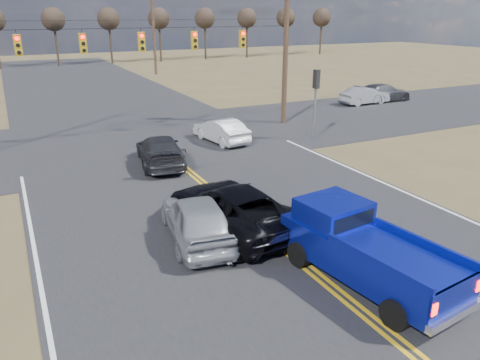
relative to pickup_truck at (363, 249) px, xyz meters
name	(u,v)px	position (x,y,z in m)	size (l,w,h in m)	color
ground	(354,307)	(-0.93, -0.89, -0.93)	(160.00, 160.00, 0.00)	brown
road_main	(201,182)	(-0.93, 9.11, -0.93)	(14.00, 120.00, 0.02)	#28282B
road_cross	(148,139)	(-0.93, 17.11, -0.93)	(120.00, 12.00, 0.02)	#28282B
signal_gantry	(152,46)	(-0.43, 16.90, 4.13)	(19.60, 4.83, 10.00)	#473323
utility_poles	(147,44)	(-0.93, 16.11, 4.29)	(19.60, 58.32, 10.00)	#473323
treeline	(106,29)	(-0.93, 26.08, 4.77)	(87.00, 117.80, 7.40)	#33261C
pickup_truck	(363,249)	(0.00, 0.00, 0.00)	(2.54, 5.32, 1.92)	black
silver_suv	(197,218)	(-3.05, 4.17, -0.19)	(1.76, 4.37, 1.49)	#9FA2A7
black_suv	(232,208)	(-1.73, 4.41, -0.18)	(2.52, 5.46, 1.52)	black
white_car_queue	(221,130)	(2.50, 14.61, -0.28)	(1.38, 3.97, 1.31)	white
dgrey_car_queue	(160,151)	(-1.73, 12.17, -0.25)	(1.92, 4.74, 1.37)	#2C2C30
cross_car_east_near	(365,96)	(17.11, 19.86, -0.27)	(4.05, 1.41, 1.33)	#9EA0A6
cross_car_east_far	(383,93)	(19.23, 20.14, -0.23)	(4.86, 1.98, 1.41)	#3A3A40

